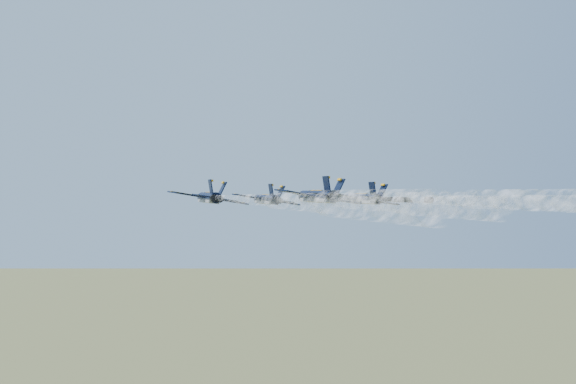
{
  "coord_description": "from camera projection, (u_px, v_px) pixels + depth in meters",
  "views": [
    {
      "loc": [
        -10.23,
        -103.97,
        91.36
      ],
      "look_at": [
        1.72,
        -1.24,
        94.26
      ],
      "focal_mm": 40.0,
      "sensor_mm": 36.0,
      "label": 1
    }
  ],
  "objects": [
    {
      "name": "smoke_trail_right",
      "position": [
        562.0,
        190.0,
        60.55
      ],
      "size": [
        12.45,
        61.85,
        2.28
      ],
      "rotation": [
        0.0,
        0.15,
        0.17
      ],
      "color": "white"
    },
    {
      "name": "smoke_trail_slot",
      "position": [
        550.0,
        182.0,
        43.2
      ],
      "size": [
        12.45,
        61.85,
        2.28
      ],
      "rotation": [
        0.0,
        0.15,
        0.17
      ],
      "color": "white"
    },
    {
      "name": "jet_left",
      "position": [
        208.0,
        198.0,
        98.11
      ],
      "size": [
        12.35,
        16.38,
        3.77
      ],
      "rotation": [
        0.0,
        0.15,
        0.17
      ],
      "color": "black"
    },
    {
      "name": "jet_lead",
      "position": [
        266.0,
        199.0,
        113.62
      ],
      "size": [
        12.35,
        16.38,
        3.77
      ],
      "rotation": [
        0.0,
        0.15,
        0.17
      ],
      "color": "black"
    },
    {
      "name": "jet_right",
      "position": [
        362.0,
        199.0,
        106.3
      ],
      "size": [
        12.35,
        16.38,
        3.77
      ],
      "rotation": [
        0.0,
        0.15,
        0.17
      ],
      "color": "black"
    },
    {
      "name": "jet_slot",
      "position": [
        317.0,
        197.0,
        88.94
      ],
      "size": [
        12.35,
        16.38,
        3.77
      ],
      "rotation": [
        0.0,
        0.15,
        0.17
      ],
      "color": "black"
    },
    {
      "name": "smoke_trail_left",
      "position": [
        306.0,
        187.0,
        52.36
      ],
      "size": [
        12.45,
        61.85,
        2.28
      ],
      "rotation": [
        0.0,
        0.15,
        0.17
      ],
      "color": "white"
    },
    {
      "name": "smoke_trail_lead",
      "position": [
        380.0,
        192.0,
        67.87
      ],
      "size": [
        12.45,
        61.85,
        2.28
      ],
      "rotation": [
        0.0,
        0.15,
        0.17
      ],
      "color": "white"
    }
  ]
}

